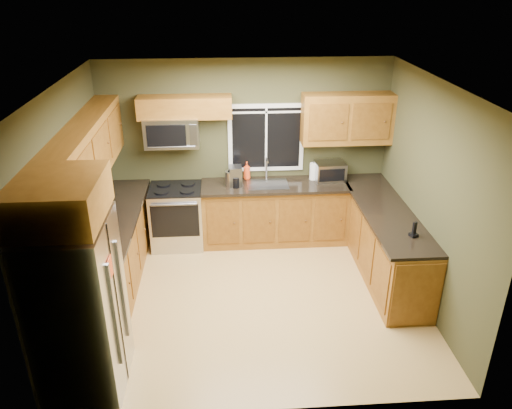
{
  "coord_description": "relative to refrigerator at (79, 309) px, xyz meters",
  "views": [
    {
      "loc": [
        -0.34,
        -5.24,
        3.79
      ],
      "look_at": [
        0.05,
        0.35,
        1.15
      ],
      "focal_mm": 35.0,
      "sensor_mm": 36.0,
      "label": 1
    }
  ],
  "objects": [
    {
      "name": "kettle",
      "position": [
        1.5,
        2.75,
        0.17
      ],
      "size": [
        0.19,
        0.19,
        0.28
      ],
      "color": "#B7B7BC",
      "rests_on": "countertop_back"
    },
    {
      "name": "microwave",
      "position": [
        0.69,
        2.91,
        0.83
      ],
      "size": [
        0.76,
        0.41,
        0.42
      ],
      "color": "#B7B7BC",
      "rests_on": "back_wall"
    },
    {
      "name": "countertop_back",
      "position": [
        2.15,
        2.78,
        0.02
      ],
      "size": [
        2.17,
        0.65,
        0.04
      ],
      "primitive_type": "cube",
      "color": "black",
      "rests_on": "base_cabinets_back"
    },
    {
      "name": "upper_cabinets_back_right",
      "position": [
        3.19,
        2.94,
        0.96
      ],
      "size": [
        1.3,
        0.33,
        0.72
      ],
      "primitive_type": "cube",
      "color": "brown",
      "rests_on": "back_wall"
    },
    {
      "name": "soap_bottle_c",
      "position": [
        1.52,
        2.99,
        0.13
      ],
      "size": [
        0.15,
        0.15,
        0.18
      ],
      "primitive_type": "imported",
      "rotation": [
        0.0,
        0.0,
        0.04
      ],
      "color": "white",
      "rests_on": "countertop_back"
    },
    {
      "name": "front_wall",
      "position": [
        1.74,
        -0.5,
        0.45
      ],
      "size": [
        4.2,
        0.0,
        4.2
      ],
      "primitive_type": "plane",
      "rotation": [
        -1.57,
        0.0,
        0.0
      ],
      "color": "#3A3A20",
      "rests_on": "ground"
    },
    {
      "name": "base_cabinets_left",
      "position": [
        -0.06,
        1.78,
        -0.45
      ],
      "size": [
        0.6,
        2.65,
        0.9
      ],
      "primitive_type": "cube",
      "color": "brown",
      "rests_on": "ground"
    },
    {
      "name": "toaster_oven",
      "position": [
        2.98,
        2.89,
        0.18
      ],
      "size": [
        0.46,
        0.37,
        0.28
      ],
      "color": "#B7B7BC",
      "rests_on": "countertop_back"
    },
    {
      "name": "soap_bottle_a",
      "position": [
        1.75,
        3.0,
        0.18
      ],
      "size": [
        0.12,
        0.12,
        0.27
      ],
      "primitive_type": "imported",
      "rotation": [
        0.0,
        0.0,
        -0.15
      ],
      "color": "#F04516",
      "rests_on": "countertop_back"
    },
    {
      "name": "upper_cabinet_over_fridge",
      "position": [
        -0.0,
        0.0,
        1.13
      ],
      "size": [
        0.72,
        0.9,
        0.38
      ],
      "primitive_type": "cube",
      "color": "brown",
      "rests_on": "left_wall"
    },
    {
      "name": "range",
      "position": [
        0.69,
        2.77,
        -0.43
      ],
      "size": [
        0.76,
        0.69,
        0.94
      ],
      "color": "#B7B7BC",
      "rests_on": "ground"
    },
    {
      "name": "base_cabinets_back",
      "position": [
        2.15,
        2.8,
        -0.45
      ],
      "size": [
        2.17,
        0.6,
        0.9
      ],
      "primitive_type": "cube",
      "color": "brown",
      "rests_on": "ground"
    },
    {
      "name": "upper_cabinets_back_left",
      "position": [
        0.89,
        2.94,
        1.17
      ],
      "size": [
        1.3,
        0.33,
        0.3
      ],
      "primitive_type": "cube",
      "color": "brown",
      "rests_on": "back_wall"
    },
    {
      "name": "base_cabinets_peninsula",
      "position": [
        3.54,
        1.84,
        -0.45
      ],
      "size": [
        0.6,
        2.52,
        0.9
      ],
      "color": "brown",
      "rests_on": "ground"
    },
    {
      "name": "right_wall",
      "position": [
        3.84,
        1.3,
        0.45
      ],
      "size": [
        0.0,
        3.6,
        3.6
      ],
      "primitive_type": "plane",
      "rotation": [
        1.57,
        0.0,
        -1.57
      ],
      "color": "#3A3A20",
      "rests_on": "ground"
    },
    {
      "name": "back_wall",
      "position": [
        1.74,
        3.1,
        0.45
      ],
      "size": [
        4.2,
        0.0,
        4.2
      ],
      "primitive_type": "plane",
      "rotation": [
        1.57,
        0.0,
        0.0
      ],
      "color": "#3A3A20",
      "rests_on": "ground"
    },
    {
      "name": "refrigerator",
      "position": [
        0.0,
        0.0,
        0.0
      ],
      "size": [
        0.74,
        0.9,
        1.8
      ],
      "color": "#B7B7BC",
      "rests_on": "ground"
    },
    {
      "name": "window",
      "position": [
        2.04,
        3.08,
        0.65
      ],
      "size": [
        1.12,
        0.03,
        1.02
      ],
      "color": "white",
      "rests_on": "back_wall"
    },
    {
      "name": "paper_towel_roll",
      "position": [
        2.74,
        2.93,
        0.17
      ],
      "size": [
        0.11,
        0.11,
        0.28
      ],
      "color": "white",
      "rests_on": "countertop_back"
    },
    {
      "name": "left_wall",
      "position": [
        -0.36,
        1.3,
        0.45
      ],
      "size": [
        0.0,
        3.6,
        3.6
      ],
      "primitive_type": "plane",
      "rotation": [
        1.57,
        0.0,
        1.57
      ],
      "color": "#3A3A20",
      "rests_on": "ground"
    },
    {
      "name": "floor",
      "position": [
        1.74,
        1.3,
        -0.9
      ],
      "size": [
        4.2,
        4.2,
        0.0
      ],
      "primitive_type": "plane",
      "color": "tan",
      "rests_on": "ground"
    },
    {
      "name": "sink",
      "position": [
        2.04,
        2.79,
        0.05
      ],
      "size": [
        0.6,
        0.42,
        0.36
      ],
      "color": "slate",
      "rests_on": "countertop_back"
    },
    {
      "name": "ceiling",
      "position": [
        1.74,
        1.3,
        1.8
      ],
      "size": [
        4.2,
        4.2,
        0.0
      ],
      "primitive_type": "plane",
      "rotation": [
        3.14,
        0.0,
        0.0
      ],
      "color": "white",
      "rests_on": "back_wall"
    },
    {
      "name": "cordless_phone",
      "position": [
        3.61,
        1.08,
        0.1
      ],
      "size": [
        0.11,
        0.11,
        0.19
      ],
      "color": "black",
      "rests_on": "countertop_peninsula"
    },
    {
      "name": "coffee_maker",
      "position": [
        1.57,
        2.76,
        0.18
      ],
      "size": [
        0.18,
        0.24,
        0.29
      ],
      "color": "slate",
      "rests_on": "countertop_back"
    },
    {
      "name": "upper_cabinets_left",
      "position": [
        -0.2,
        1.78,
        0.96
      ],
      "size": [
        0.33,
        2.65,
        0.72
      ],
      "primitive_type": "cube",
      "color": "brown",
      "rests_on": "left_wall"
    },
    {
      "name": "countertop_left",
      "position": [
        -0.04,
        1.78,
        0.02
      ],
      "size": [
        0.65,
        2.65,
        0.04
      ],
      "primitive_type": "cube",
      "color": "black",
      "rests_on": "base_cabinets_left"
    },
    {
      "name": "countertop_peninsula",
      "position": [
        3.51,
        1.85,
        0.02
      ],
      "size": [
        0.65,
        2.5,
        0.04
      ],
      "primitive_type": "cube",
      "color": "black",
      "rests_on": "base_cabinets_peninsula"
    }
  ]
}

